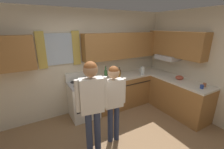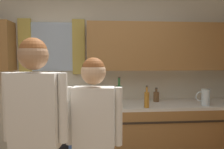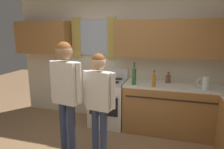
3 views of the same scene
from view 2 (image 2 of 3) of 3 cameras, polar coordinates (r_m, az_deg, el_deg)
back_wall_unit at (r=3.16m, az=-3.79°, el=3.05°), size 4.60×0.42×2.60m
kitchen_counter_run at (r=3.08m, az=26.66°, el=-16.70°), size 2.16×2.13×0.90m
stove_oven at (r=3.08m, az=-8.87°, el=-15.88°), size 0.67×0.67×1.10m
bottle_squat_brown at (r=3.17m, az=11.82°, el=-5.77°), size 0.08×0.08×0.21m
bottle_wine_green at (r=2.75m, az=1.90°, el=-5.68°), size 0.08×0.08×0.39m
bottle_oil_amber at (r=2.76m, az=9.33°, el=-6.59°), size 0.06×0.06×0.29m
water_pitcher at (r=3.12m, az=23.76°, el=-5.61°), size 0.19×0.11×0.22m
adult_left at (r=1.80m, az=-19.98°, el=-10.98°), size 0.52×0.23×1.69m
adult_in_plaid at (r=1.85m, az=-4.92°, el=-13.43°), size 0.48×0.21×1.54m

